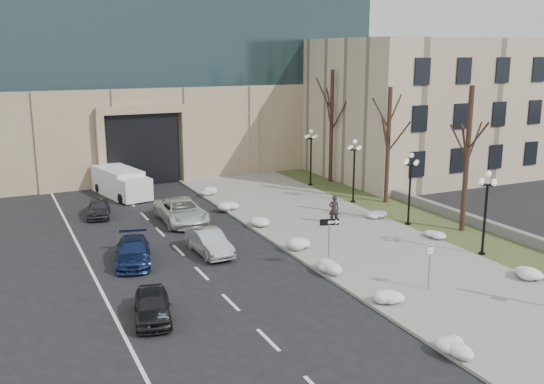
{
  "coord_description": "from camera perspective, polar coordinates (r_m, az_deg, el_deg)",
  "views": [
    {
      "loc": [
        -15.6,
        -17.63,
        10.97
      ],
      "look_at": [
        -1.93,
        11.33,
        3.5
      ],
      "focal_mm": 40.0,
      "sensor_mm": 36.0,
      "label": 1
    }
  ],
  "objects": [
    {
      "name": "stone_wall",
      "position": [
        44.78,
        13.7,
        -0.97
      ],
      "size": [
        0.5,
        30.0,
        0.7
      ],
      "primitive_type": "cube",
      "color": "slate",
      "rests_on": "ground"
    },
    {
      "name": "snow_clump_d",
      "position": [
        34.22,
        2.65,
        -5.05
      ],
      "size": [
        1.1,
        1.6,
        0.36
      ],
      "primitive_type": "ellipsoid",
      "color": "white",
      "rests_on": "sidewalk"
    },
    {
      "name": "tree_mid",
      "position": [
        44.5,
        10.93,
        5.84
      ],
      "size": [
        3.2,
        3.2,
        8.5
      ],
      "color": "black",
      "rests_on": "ground"
    },
    {
      "name": "snow_clump_f",
      "position": [
        42.73,
        -4.21,
        -1.37
      ],
      "size": [
        1.1,
        1.6,
        0.36
      ],
      "primitive_type": "ellipsoid",
      "color": "white",
      "rests_on": "sidewalk"
    },
    {
      "name": "lamppost_c",
      "position": [
        44.44,
        7.74,
        2.78
      ],
      "size": [
        1.18,
        1.18,
        4.76
      ],
      "color": "black",
      "rests_on": "ground"
    },
    {
      "name": "pedestrian",
      "position": [
        39.1,
        5.85,
        -1.65
      ],
      "size": [
        0.78,
        0.64,
        1.84
      ],
      "primitive_type": "imported",
      "rotation": [
        0.0,
        0.0,
        2.8
      ],
      "color": "black",
      "rests_on": "sidewalk"
    },
    {
      "name": "lamppost_d",
      "position": [
        49.93,
        3.69,
        4.01
      ],
      "size": [
        1.18,
        1.18,
        4.76
      ],
      "color": "black",
      "rests_on": "ground"
    },
    {
      "name": "car_b",
      "position": [
        33.7,
        -5.93,
        -4.73
      ],
      "size": [
        1.63,
        4.15,
        1.35
      ],
      "primitive_type": "imported",
      "rotation": [
        0.0,
        0.0,
        0.05
      ],
      "color": "#AAADB2",
      "rests_on": "ground"
    },
    {
      "name": "car_d",
      "position": [
        40.0,
        -8.53,
        -1.79
      ],
      "size": [
        2.62,
        5.58,
        1.54
      ],
      "primitive_type": "imported",
      "rotation": [
        0.0,
        0.0,
        -0.01
      ],
      "color": "silver",
      "rests_on": "ground"
    },
    {
      "name": "tree_near",
      "position": [
        38.35,
        18.0,
        4.79
      ],
      "size": [
        3.2,
        3.2,
        9.0
      ],
      "color": "black",
      "rests_on": "ground"
    },
    {
      "name": "snow_clump_g",
      "position": [
        46.78,
        -6.0,
        -0.13
      ],
      "size": [
        1.1,
        1.6,
        0.36
      ],
      "primitive_type": "ellipsoid",
      "color": "white",
      "rests_on": "sidewalk"
    },
    {
      "name": "snow_clump_e",
      "position": [
        38.24,
        -1.23,
        -3.07
      ],
      "size": [
        1.1,
        1.6,
        0.36
      ],
      "primitive_type": "ellipsoid",
      "color": "white",
      "rests_on": "sidewalk"
    },
    {
      "name": "lamppost_a",
      "position": [
        34.52,
        19.51,
        -0.86
      ],
      "size": [
        1.18,
        1.18,
        4.76
      ],
      "color": "black",
      "rests_on": "ground"
    },
    {
      "name": "keep_sign",
      "position": [
        28.99,
        14.64,
        -6.0
      ],
      "size": [
        0.49,
        0.1,
        2.28
      ],
      "rotation": [
        0.0,
        0.0,
        -0.09
      ],
      "color": "slate",
      "rests_on": "ground"
    },
    {
      "name": "snow_clump_c",
      "position": [
        30.8,
        5.42,
        -7.2
      ],
      "size": [
        1.1,
        1.6,
        0.36
      ],
      "primitive_type": "ellipsoid",
      "color": "white",
      "rests_on": "sidewalk"
    },
    {
      "name": "snow_clump_b",
      "position": [
        27.39,
        11.02,
        -10.05
      ],
      "size": [
        1.1,
        1.6,
        0.36
      ],
      "primitive_type": "ellipsoid",
      "color": "white",
      "rests_on": "sidewalk"
    },
    {
      "name": "car_e",
      "position": [
        42.64,
        -16.02,
        -1.44
      ],
      "size": [
        2.16,
        3.82,
        1.23
      ],
      "primitive_type": "imported",
      "rotation": [
        0.0,
        0.0,
        -0.21
      ],
      "color": "#333339",
      "rests_on": "ground"
    },
    {
      "name": "snow_clump_i",
      "position": [
        37.21,
        14.92,
        -3.99
      ],
      "size": [
        1.1,
        1.6,
        0.36
      ],
      "primitive_type": "ellipsoid",
      "color": "white",
      "rests_on": "sidewalk"
    },
    {
      "name": "one_way_sign",
      "position": [
        30.67,
        5.72,
        -3.4
      ],
      "size": [
        1.02,
        0.47,
        2.76
      ],
      "rotation": [
        0.0,
        0.0,
        -0.28
      ],
      "color": "slate",
      "rests_on": "ground"
    },
    {
      "name": "sidewalk",
      "position": [
        38.52,
        5.63,
        -3.39
      ],
      "size": [
        9.0,
        40.0,
        0.12
      ],
      "primitive_type": "cube",
      "color": "gray",
      "rests_on": "ground"
    },
    {
      "name": "box_truck",
      "position": [
        48.3,
        -14.01,
        0.83
      ],
      "size": [
        3.51,
        6.86,
        2.08
      ],
      "rotation": [
        0.0,
        0.0,
        0.2
      ],
      "color": "silver",
      "rests_on": "ground"
    },
    {
      "name": "car_a",
      "position": [
        26.15,
        -11.19,
        -10.44
      ],
      "size": [
        2.2,
        3.88,
        1.25
      ],
      "primitive_type": "imported",
      "rotation": [
        0.0,
        0.0,
        -0.21
      ],
      "color": "black",
      "rests_on": "ground"
    },
    {
      "name": "snow_clump_a",
      "position": [
        24.21,
        17.07,
        -13.63
      ],
      "size": [
        1.1,
        1.6,
        0.36
      ],
      "primitive_type": "ellipsoid",
      "color": "white",
      "rests_on": "sidewalk"
    },
    {
      "name": "lamppost_b",
      "position": [
        39.26,
        12.89,
        1.19
      ],
      "size": [
        1.18,
        1.18,
        4.76
      ],
      "color": "black",
      "rests_on": "ground"
    },
    {
      "name": "tree_far",
      "position": [
        51.06,
        5.65,
        7.65
      ],
      "size": [
        3.2,
        3.2,
        9.5
      ],
      "color": "black",
      "rests_on": "ground"
    },
    {
      "name": "classical_building",
      "position": [
        59.31,
        14.32,
        7.92
      ],
      "size": [
        22.0,
        18.12,
        12.0
      ],
      "color": "#C6B694",
      "rests_on": "ground"
    },
    {
      "name": "car_c",
      "position": [
        32.92,
        -12.94,
        -5.51
      ],
      "size": [
        2.72,
        4.67,
        1.27
      ],
      "primitive_type": "imported",
      "rotation": [
        0.0,
        0.0,
        -0.23
      ],
      "color": "navy",
      "rests_on": "ground"
    },
    {
      "name": "snow_clump_j",
      "position": [
        40.88,
        9.98,
        -2.2
      ],
      "size": [
        1.1,
        1.6,
        0.36
      ],
      "primitive_type": "ellipsoid",
      "color": "white",
      "rests_on": "sidewalk"
    },
    {
      "name": "grass_strip",
      "position": [
        42.13,
        13.25,
        -2.25
      ],
      "size": [
        4.0,
        40.0,
        0.1
      ],
      "primitive_type": "cube",
      "color": "#394522",
      "rests_on": "ground"
    },
    {
      "name": "curb",
      "position": [
        36.5,
        -0.47,
        -4.24
      ],
      "size": [
        0.3,
        40.0,
        0.14
      ],
      "primitive_type": "cube",
      "color": "gray",
      "rests_on": "ground"
    },
    {
      "name": "ground",
      "position": [
        25.97,
        15.04,
        -12.34
      ],
      "size": [
        160.0,
        160.0,
        0.0
      ],
      "primitive_type": "plane",
      "color": "black",
      "rests_on": "ground"
    },
    {
      "name": "snow_clump_h",
      "position": [
        32.63,
        22.59,
        -7.01
      ],
      "size": [
        1.1,
        1.6,
        0.36
      ],
      "primitive_type": "ellipsoid",
      "color": "white",
      "rests_on": "sidewalk"
    }
  ]
}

